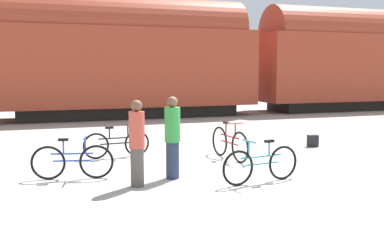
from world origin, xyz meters
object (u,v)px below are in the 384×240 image
(bicycle_black, at_px, (117,144))
(bicycle_blue, at_px, (72,161))
(freight_train, at_px, (129,55))
(bicycle_teal, at_px, (261,164))
(backpack, at_px, (313,141))
(person_in_red, at_px, (137,143))
(bicycle_maroon, at_px, (229,143))
(person_in_green, at_px, (172,137))

(bicycle_black, relative_size, bicycle_blue, 1.05)
(freight_train, bearing_deg, bicycle_teal, -89.56)
(bicycle_teal, bearing_deg, bicycle_blue, 156.81)
(bicycle_blue, distance_m, backpack, 7.10)
(bicycle_black, bearing_deg, backpack, -2.55)
(freight_train, xyz_separation_m, person_in_red, (-2.28, -12.48, -2.05))
(bicycle_teal, xyz_separation_m, person_in_red, (-2.38, 0.52, 0.48))
(bicycle_blue, bearing_deg, backpack, 14.19)
(bicycle_maroon, bearing_deg, bicycle_teal, -98.30)
(freight_train, bearing_deg, backpack, -70.39)
(bicycle_black, height_order, bicycle_teal, bicycle_teal)
(bicycle_black, distance_m, bicycle_teal, 4.17)
(freight_train, relative_size, bicycle_black, 21.76)
(bicycle_blue, distance_m, bicycle_maroon, 3.94)
(bicycle_black, distance_m, bicycle_blue, 2.35)
(bicycle_blue, height_order, backpack, bicycle_blue)
(freight_train, height_order, bicycle_black, freight_train)
(bicycle_teal, height_order, bicycle_maroon, bicycle_maroon)
(bicycle_teal, bearing_deg, person_in_red, 167.76)
(freight_train, xyz_separation_m, bicycle_blue, (-3.41, -11.49, -2.53))
(bicycle_black, bearing_deg, bicycle_maroon, -23.74)
(freight_train, distance_m, person_in_green, 12.35)
(bicycle_teal, height_order, person_in_red, person_in_red)
(person_in_green, bearing_deg, backpack, 158.90)
(bicycle_blue, height_order, bicycle_maroon, bicycle_maroon)
(bicycle_maroon, relative_size, person_in_red, 1.07)
(bicycle_black, bearing_deg, bicycle_teal, -56.97)
(person_in_red, xyz_separation_m, backpack, (5.75, 2.73, -0.68))
(bicycle_maroon, xyz_separation_m, person_in_red, (-2.72, -1.83, 0.45))
(person_in_green, height_order, person_in_red, person_in_green)
(freight_train, relative_size, bicycle_teal, 21.13)
(bicycle_black, distance_m, bicycle_maroon, 2.86)
(person_in_green, distance_m, backpack, 5.50)
(bicycle_blue, height_order, person_in_green, person_in_green)
(bicycle_teal, xyz_separation_m, bicycle_maroon, (0.34, 2.35, 0.03))
(bicycle_black, xyz_separation_m, bicycle_teal, (2.27, -3.50, 0.02))
(bicycle_teal, xyz_separation_m, person_in_green, (-1.56, 0.90, 0.48))
(bicycle_maroon, distance_m, person_in_green, 2.43)
(bicycle_blue, bearing_deg, freight_train, 73.47)
(bicycle_teal, relative_size, backpack, 5.22)
(freight_train, bearing_deg, person_in_red, -100.33)
(person_in_red, bearing_deg, person_in_green, 144.14)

